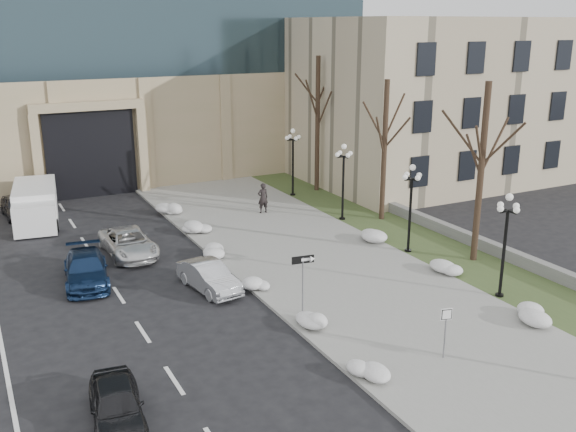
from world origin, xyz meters
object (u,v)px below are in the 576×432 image
Objects in this scene: car_a at (117,405)px; lamppost_a at (506,232)px; car_e at (17,206)px; car_b at (209,277)px; car_c at (86,269)px; car_d at (128,243)px; lamppost_b at (411,197)px; pedestrian at (263,198)px; keep_sign at (446,323)px; box_truck at (36,205)px; lamppost_d at (293,153)px; one_way_sign at (307,266)px; lamppost_c at (343,172)px.

lamppost_a is (17.05, 1.58, 2.43)m from car_a.
lamppost_a is (17.55, -23.10, 2.40)m from car_e.
car_e reaches higher than car_b.
car_b is 0.83× the size of car_c.
car_a is at bearing -107.18° from car_d.
car_b is 11.28m from lamppost_b.
keep_sign reaches higher than pedestrian.
box_truck is (-3.54, 8.31, 0.39)m from car_d.
lamppost_a is at bearing 103.26° from pedestrian.
car_c is 18.52m from lamppost_d.
pedestrian is 16.99m from lamppost_a.
car_e is at bearing 122.27° from one_way_sign.
lamppost_a is at bearing -46.68° from car_d.
box_truck is (-0.85, 11.20, 0.37)m from car_c.
lamppost_b and lamppost_c have the same top height.
one_way_sign is 0.56× the size of lamppost_c.
lamppost_b reaches higher than pedestrian.
lamppost_a is at bearing -44.14° from box_truck.
lamppost_b is (11.01, -0.20, 2.43)m from car_b.
one_way_sign is at bearing -116.08° from lamppost_d.
car_e is (-0.50, 24.68, 0.03)m from car_a.
box_truck is (-12.90, 4.83, -0.02)m from pedestrian.
car_e is 1.49× the size of one_way_sign.
box_truck is at bearing 173.88° from lamppost_d.
pedestrian reaches higher than car_b.
one_way_sign is at bearing 72.17° from pedestrian.
car_e is 22.75m from one_way_sign.
box_truck is (-5.61, 14.59, 0.41)m from car_b.
box_truck is 3.49× the size of keep_sign.
lamppost_b reaches higher than keep_sign.
keep_sign is (11.21, -1.56, 0.85)m from car_a.
lamppost_d is (15.77, 9.42, 2.39)m from car_c.
car_a is 0.80× the size of car_c.
car_b is 5.84m from car_c.
lamppost_b reaches higher than car_b.
car_a is 22.43m from pedestrian.
car_a is 1.86× the size of keep_sign.
pedestrian is at bearing 80.22° from one_way_sign.
car_c is 16.22m from lamppost_c.
car_c is 16.56m from keep_sign.
lamppost_c is (15.77, 2.92, 2.39)m from car_c.
car_e is 0.83× the size of lamppost_c.
one_way_sign reaches higher than car_d.
car_e is (-1.78, 13.02, -0.01)m from car_c.
car_c is 0.99× the size of lamppost_c.
one_way_sign is at bearing -68.24° from car_d.
car_a is 19.02m from lamppost_b.
one_way_sign is (9.14, -20.78, 1.52)m from car_e.
pedestrian is 5.21m from lamppost_d.
lamppost_b is at bearing -90.00° from lamppost_d.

